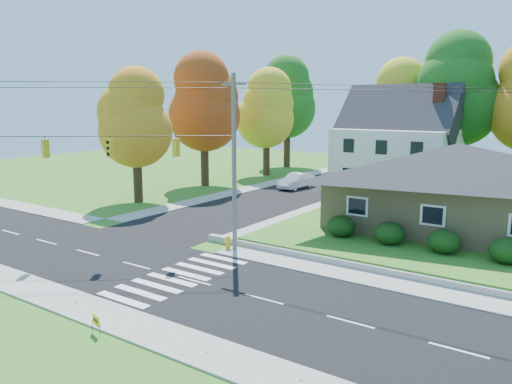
# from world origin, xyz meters

# --- Properties ---
(ground) EXTENTS (120.00, 120.00, 0.00)m
(ground) POSITION_xyz_m (0.00, 0.00, 0.00)
(ground) COLOR #3D7923
(road_main) EXTENTS (90.00, 8.00, 0.02)m
(road_main) POSITION_xyz_m (0.00, 0.00, 0.01)
(road_main) COLOR black
(road_main) RESTS_ON ground
(road_cross) EXTENTS (8.00, 44.00, 0.02)m
(road_cross) POSITION_xyz_m (-8.00, 26.00, 0.01)
(road_cross) COLOR black
(road_cross) RESTS_ON ground
(sidewalk_north) EXTENTS (90.00, 2.00, 0.08)m
(sidewalk_north) POSITION_xyz_m (0.00, 5.00, 0.04)
(sidewalk_north) COLOR #9C9A90
(sidewalk_north) RESTS_ON ground
(sidewalk_south) EXTENTS (90.00, 2.00, 0.08)m
(sidewalk_south) POSITION_xyz_m (0.00, -5.00, 0.04)
(sidewalk_south) COLOR #9C9A90
(sidewalk_south) RESTS_ON ground
(ranch_house) EXTENTS (14.60, 10.60, 5.40)m
(ranch_house) POSITION_xyz_m (8.00, 16.00, 3.27)
(ranch_house) COLOR tan
(ranch_house) RESTS_ON lawn
(colonial_house) EXTENTS (10.40, 8.40, 9.60)m
(colonial_house) POSITION_xyz_m (0.04, 28.00, 4.58)
(colonial_house) COLOR silver
(colonial_house) RESTS_ON lawn
(hedge_row) EXTENTS (10.70, 1.70, 1.27)m
(hedge_row) POSITION_xyz_m (7.50, 9.80, 1.14)
(hedge_row) COLOR #163A10
(hedge_row) RESTS_ON lawn
(traffic_infrastructure) EXTENTS (38.10, 10.66, 10.00)m
(traffic_infrastructure) POSITION_xyz_m (-0.15, 1.35, 5.15)
(traffic_infrastructure) COLOR #666059
(traffic_infrastructure) RESTS_ON ground
(tree_lot_0) EXTENTS (6.72, 6.72, 12.51)m
(tree_lot_0) POSITION_xyz_m (-2.00, 34.00, 8.31)
(tree_lot_0) COLOR #3F2A19
(tree_lot_0) RESTS_ON lawn
(tree_lot_1) EXTENTS (7.84, 7.84, 14.60)m
(tree_lot_1) POSITION_xyz_m (4.00, 33.00, 9.61)
(tree_lot_1) COLOR #3F2A19
(tree_lot_1) RESTS_ON lawn
(tree_west_0) EXTENTS (6.16, 6.16, 11.47)m
(tree_west_0) POSITION_xyz_m (-17.00, 12.00, 7.15)
(tree_west_0) COLOR #3F2A19
(tree_west_0) RESTS_ON ground
(tree_west_1) EXTENTS (7.28, 7.28, 13.56)m
(tree_west_1) POSITION_xyz_m (-18.00, 22.00, 8.46)
(tree_west_1) COLOR #3F2A19
(tree_west_1) RESTS_ON ground
(tree_west_2) EXTENTS (6.72, 6.72, 12.51)m
(tree_west_2) POSITION_xyz_m (-17.00, 32.00, 7.81)
(tree_west_2) COLOR #3F2A19
(tree_west_2) RESTS_ON ground
(tree_west_3) EXTENTS (7.84, 7.84, 14.60)m
(tree_west_3) POSITION_xyz_m (-19.00, 40.00, 9.11)
(tree_west_3) COLOR #3F2A19
(tree_west_3) RESTS_ON ground
(white_car) EXTENTS (1.87, 4.66, 1.51)m
(white_car) POSITION_xyz_m (-9.27, 25.71, 0.77)
(white_car) COLOR silver
(white_car) RESTS_ON road_cross
(fire_hydrant) EXTENTS (0.48, 0.37, 0.84)m
(fire_hydrant) POSITION_xyz_m (-1.82, 5.01, 0.40)
(fire_hydrant) COLOR gold
(fire_hydrant) RESTS_ON ground
(yard_sign) EXTENTS (0.56, 0.20, 0.72)m
(yard_sign) POSITION_xyz_m (0.72, -6.19, 0.51)
(yard_sign) COLOR black
(yard_sign) RESTS_ON ground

